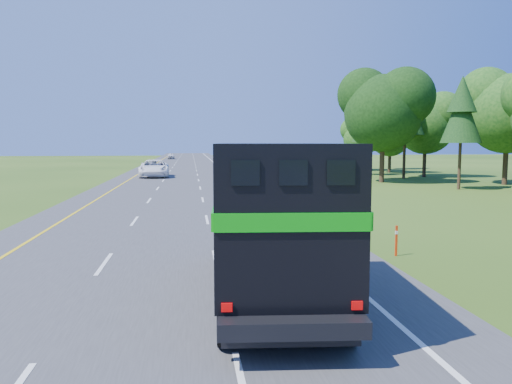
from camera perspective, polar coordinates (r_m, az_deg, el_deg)
road at (r=55.72m, az=-8.52°, el=1.53°), size 15.00×260.00×0.04m
lane_markings at (r=55.72m, az=-8.52°, el=1.56°), size 11.15×260.00×0.01m
horse_truck at (r=12.71m, az=2.10°, el=-2.72°), size 3.49×9.11×3.95m
white_suv at (r=58.59m, az=-11.57°, el=2.67°), size 3.59×7.27×1.98m
far_car at (r=121.16m, az=-9.70°, el=4.08°), size 1.85×4.22×1.41m
delineator at (r=18.38m, az=15.74°, el=-5.26°), size 0.09×0.05×1.09m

